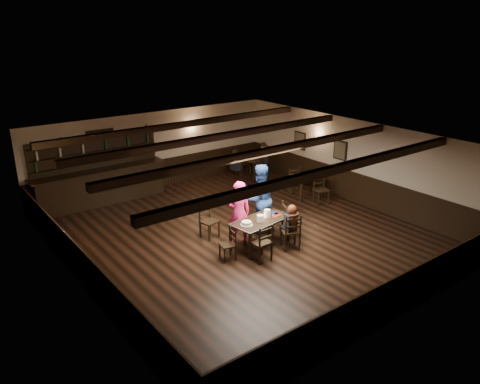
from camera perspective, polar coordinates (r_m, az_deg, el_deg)
ground at (r=13.07m, az=0.19°, el=-5.20°), size 10.00×10.00×0.00m
room_shell at (r=12.47m, az=0.13°, el=2.15°), size 9.02×10.02×2.71m
dining_table at (r=12.17m, az=2.53°, el=-3.72°), size 1.72×1.03×0.75m
chair_near_left at (r=11.45m, az=2.84°, el=-5.92°), size 0.46×0.44×0.97m
chair_near_right at (r=12.08m, az=6.32°, el=-4.56°), size 0.59×0.58×0.97m
chair_end_left at (r=11.61m, az=-1.22°, el=-6.11°), size 0.42×0.43×0.78m
chair_end_right at (r=12.71m, az=5.91°, el=-3.13°), size 0.61×0.62×1.02m
chair_far_pushed at (r=12.78m, az=-4.00°, el=-3.19°), size 0.50×0.48×0.93m
woman_pink at (r=12.25m, az=-0.16°, el=-2.53°), size 0.74×0.60×1.74m
man_blue at (r=12.90m, az=2.37°, el=-0.82°), size 1.11×0.95×1.97m
seated_person at (r=12.04m, az=6.29°, el=-3.37°), size 0.32×0.48×0.78m
cake at (r=11.80m, az=0.80°, el=-3.85°), size 0.31×0.31×0.10m
plate_stack_a at (r=12.01m, az=2.49°, el=-3.20°), size 0.18×0.18×0.17m
plate_stack_b at (r=12.27m, az=3.33°, el=-2.61°), size 0.17×0.17×0.21m
tea_light at (r=12.21m, az=2.56°, el=-3.12°), size 0.05×0.05×0.06m
salt_shaker at (r=12.29m, az=4.04°, el=-2.91°), size 0.03×0.03×0.08m
pepper_shaker at (r=12.42m, az=4.20°, el=-2.63°), size 0.04×0.04×0.09m
drink_glass at (r=12.39m, az=3.08°, el=-2.59°), size 0.08×0.08×0.12m
menu_red at (r=12.46m, az=4.35°, el=-2.79°), size 0.32×0.24×0.00m
menu_blue at (r=12.55m, az=3.91°, el=-2.59°), size 0.40×0.35×0.00m
bar_counter at (r=15.75m, az=-16.68°, el=1.24°), size 4.35×0.70×2.20m
back_table_a at (r=15.72m, az=8.09°, el=1.59°), size 1.08×1.08×0.75m
back_table_b at (r=17.55m, az=1.46°, el=3.71°), size 0.94×0.94×0.75m
bg_patron_left at (r=17.04m, az=-0.56°, el=3.97°), size 0.26×0.40×0.79m
bg_patron_right at (r=17.91m, az=2.88°, el=4.78°), size 0.33×0.44×0.81m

